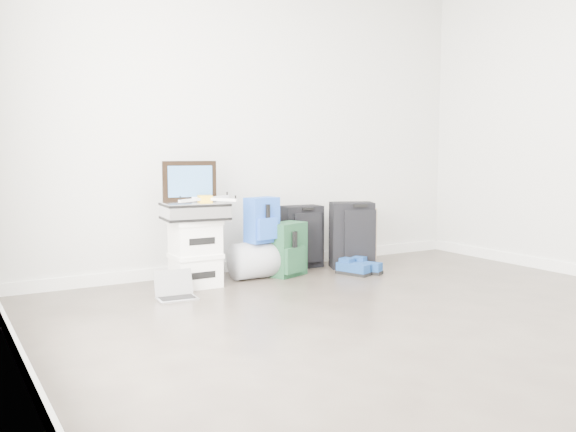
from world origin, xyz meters
TOP-DOWN VIEW (x-y plane):
  - ground at (0.00, 0.00)m, footprint 5.00×5.00m
  - room_envelope at (0.00, 0.02)m, footprint 4.52×5.02m
  - boxes_stack at (-0.78, 2.07)m, footprint 0.38×0.30m
  - briefcase at (-0.78, 2.07)m, footprint 0.52×0.41m
  - painting at (-0.78, 2.17)m, footprint 0.43×0.09m
  - drone at (-0.70, 2.05)m, footprint 0.55×0.55m
  - duffel_bag at (-0.17, 2.12)m, footprint 0.51×0.32m
  - blue_backpack at (-0.17, 2.09)m, footprint 0.30×0.24m
  - large_suitcase at (0.39, 2.35)m, footprint 0.39×0.27m
  - green_backpack at (0.07, 2.07)m, footprint 0.38×0.34m
  - carry_on at (0.78, 2.08)m, footprint 0.45×0.38m
  - shoes at (0.65, 1.81)m, footprint 0.37×0.32m
  - rolled_rug at (1.21, 2.38)m, footprint 0.17×0.17m
  - laptop at (-1.06, 1.78)m, footprint 0.30×0.23m

SIDE VIEW (x-z plane):
  - ground at x=0.00m, z-range 0.00..0.00m
  - laptop at x=-1.06m, z-range -0.05..0.15m
  - shoes at x=0.65m, z-range 0.00..0.10m
  - duffel_bag at x=-0.17m, z-range 0.00..0.31m
  - green_backpack at x=0.07m, z-range -0.01..0.46m
  - rolled_rug at x=1.21m, z-range 0.00..0.51m
  - boxes_stack at x=-0.78m, z-range 0.00..0.54m
  - large_suitcase at x=0.39m, z-range 0.00..0.58m
  - carry_on at x=0.78m, z-range 0.00..0.61m
  - blue_backpack at x=-0.17m, z-range 0.30..0.69m
  - briefcase at x=-0.78m, z-range 0.54..0.68m
  - drone at x=-0.70m, z-range 0.68..0.73m
  - painting at x=-0.78m, z-range 0.68..1.00m
  - room_envelope at x=0.00m, z-range 0.37..3.08m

